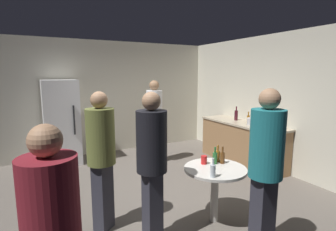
{
  "coord_description": "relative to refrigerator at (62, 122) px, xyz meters",
  "views": [
    {
      "loc": [
        -1.69,
        -3.68,
        1.93
      ],
      "look_at": [
        0.35,
        0.17,
        1.23
      ],
      "focal_mm": 27.94,
      "sensor_mm": 36.0,
      "label": 1
    }
  ],
  "objects": [
    {
      "name": "beer_bottle_amber",
      "position": [
        1.66,
        -3.16,
        -0.08
      ],
      "size": [
        0.06,
        0.06,
        0.23
      ],
      "color": "#8C5919",
      "rests_on": "foreground_table"
    },
    {
      "name": "ground_plane",
      "position": [
        1.14,
        -2.2,
        -0.95
      ],
      "size": [
        5.2,
        5.2,
        0.1
      ],
      "primitive_type": "cube",
      "color": "#5B544C"
    },
    {
      "name": "kettle",
      "position": [
        3.37,
        -2.07,
        0.07
      ],
      "size": [
        0.24,
        0.17,
        0.18
      ],
      "color": "#B2B2B7",
      "rests_on": "kitchen_counter"
    },
    {
      "name": "kitchen_counter",
      "position": [
        3.42,
        -1.78,
        -0.45
      ],
      "size": [
        0.64,
        2.07,
        0.9
      ],
      "color": "olive",
      "rests_on": "ground_plane"
    },
    {
      "name": "beer_bottle_green",
      "position": [
        1.57,
        -3.21,
        -0.08
      ],
      "size": [
        0.06,
        0.06,
        0.23
      ],
      "color": "#26662D",
      "rests_on": "foreground_table"
    },
    {
      "name": "person_in_olive_shirt",
      "position": [
        0.16,
        -2.82,
        0.11
      ],
      "size": [
        0.48,
        0.48,
        1.72
      ],
      "rotation": [
        0.0,
        0.0,
        -0.92
      ],
      "color": "#2D2D38",
      "rests_on": "ground_plane"
    },
    {
      "name": "foreground_table",
      "position": [
        1.48,
        -3.34,
        -0.27
      ],
      "size": [
        0.8,
        0.8,
        0.73
      ],
      "color": "beige",
      "rests_on": "ground_plane"
    },
    {
      "name": "beer_bottle_brown",
      "position": [
        1.67,
        -3.25,
        -0.08
      ],
      "size": [
        0.06,
        0.06,
        0.23
      ],
      "color": "#593314",
      "rests_on": "foreground_table"
    },
    {
      "name": "beer_bottle_clear",
      "position": [
        1.26,
        -3.57,
        -0.08
      ],
      "size": [
        0.06,
        0.06,
        0.23
      ],
      "color": "silver",
      "rests_on": "foreground_table"
    },
    {
      "name": "wine_bottle_on_counter",
      "position": [
        3.47,
        -1.52,
        0.12
      ],
      "size": [
        0.08,
        0.08,
        0.31
      ],
      "color": "#3F141E",
      "rests_on": "kitchen_counter"
    },
    {
      "name": "wall_side_right",
      "position": [
        3.77,
        -2.2,
        0.45
      ],
      "size": [
        0.06,
        5.2,
        2.7
      ],
      "primitive_type": "cube",
      "color": "beige",
      "rests_on": "ground_plane"
    },
    {
      "name": "person_in_teal_shirt",
      "position": [
        1.52,
        -4.1,
        0.15
      ],
      "size": [
        0.35,
        0.35,
        1.79
      ],
      "rotation": [
        0.0,
        0.0,
        1.59
      ],
      "color": "#2D2D38",
      "rests_on": "ground_plane"
    },
    {
      "name": "wall_back",
      "position": [
        1.14,
        0.43,
        0.45
      ],
      "size": [
        5.32,
        0.06,
        2.7
      ],
      "primitive_type": "cube",
      "color": "beige",
      "rests_on": "ground_plane"
    },
    {
      "name": "beer_bottle_on_counter",
      "position": [
        3.5,
        -1.86,
        0.08
      ],
      "size": [
        0.06,
        0.06,
        0.23
      ],
      "color": "#8C5919",
      "rests_on": "kitchen_counter"
    },
    {
      "name": "person_in_white_shirt",
      "position": [
        1.77,
        -0.88,
        0.15
      ],
      "size": [
        0.35,
        0.35,
        1.79
      ],
      "rotation": [
        0.0,
        0.0,
        -1.55
      ],
      "color": "#2D2D38",
      "rests_on": "ground_plane"
    },
    {
      "name": "refrigerator",
      "position": [
        0.0,
        0.0,
        0.0
      ],
      "size": [
        0.7,
        0.68,
        1.8
      ],
      "color": "white",
      "rests_on": "ground_plane"
    },
    {
      "name": "person_in_black_shirt",
      "position": [
        0.59,
        -3.35,
        0.12
      ],
      "size": [
        0.35,
        0.35,
        1.74
      ],
      "rotation": [
        0.0,
        0.0,
        0.03
      ],
      "color": "#2D2D38",
      "rests_on": "ground_plane"
    },
    {
      "name": "plastic_cup_red",
      "position": [
        1.44,
        -3.15,
        -0.11
      ],
      "size": [
        0.08,
        0.08,
        0.11
      ],
      "primitive_type": "cylinder",
      "color": "red",
      "rests_on": "foreground_table"
    }
  ]
}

